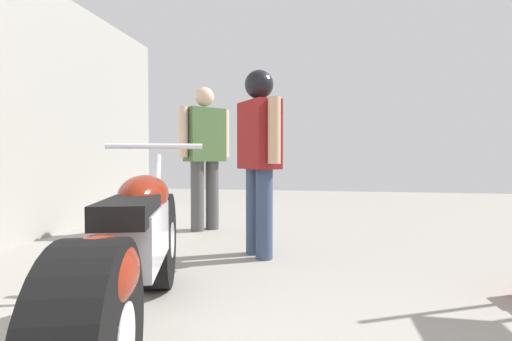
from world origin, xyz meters
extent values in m
plane|color=gray|center=(0.00, 3.13, 0.00)|extent=(15.04, 15.04, 0.00)
cylinder|color=black|center=(-0.86, 2.66, 0.33)|extent=(0.39, 0.69, 0.66)
cylinder|color=silver|center=(-0.86, 2.66, 0.33)|extent=(0.28, 0.30, 0.25)
cube|color=silver|center=(-0.64, 1.95, 0.51)|extent=(0.43, 0.70, 0.29)
ellipsoid|color=maroon|center=(-0.70, 2.16, 0.70)|extent=(0.41, 0.59, 0.23)
cube|color=black|center=(-0.58, 1.77, 0.67)|extent=(0.36, 0.54, 0.10)
ellipsoid|color=maroon|center=(-0.43, 1.28, 0.53)|extent=(0.39, 0.51, 0.25)
cylinder|color=silver|center=(-0.84, 2.62, 0.64)|extent=(0.13, 0.26, 0.60)
cylinder|color=silver|center=(-0.83, 2.58, 0.99)|extent=(0.62, 0.22, 0.04)
cylinder|color=silver|center=(-0.68, 1.61, 0.23)|extent=(0.26, 0.57, 0.09)
cylinder|color=#4C4C4C|center=(-1.11, 4.82, 0.43)|extent=(0.23, 0.23, 0.86)
cylinder|color=#4C4C4C|center=(-1.25, 4.66, 0.43)|extent=(0.23, 0.23, 0.86)
cube|color=#476638|center=(-1.18, 4.74, 1.19)|extent=(0.51, 0.53, 0.66)
cylinder|color=beige|center=(-0.98, 4.96, 1.22)|extent=(0.17, 0.17, 0.61)
cylinder|color=beige|center=(-1.37, 4.52, 1.22)|extent=(0.17, 0.17, 0.61)
sphere|color=beige|center=(-1.18, 4.74, 1.67)|extent=(0.24, 0.24, 0.24)
cylinder|color=#384766|center=(-0.35, 3.69, 0.40)|extent=(0.22, 0.22, 0.81)
cylinder|color=#384766|center=(-0.23, 3.53, 0.40)|extent=(0.22, 0.22, 0.81)
cube|color=maroon|center=(-0.29, 3.61, 1.12)|extent=(0.46, 0.50, 0.62)
cylinder|color=tan|center=(-0.46, 3.83, 1.14)|extent=(0.15, 0.15, 0.57)
cylinder|color=tan|center=(-0.13, 3.38, 1.14)|extent=(0.15, 0.15, 0.57)
sphere|color=black|center=(-0.29, 3.61, 1.56)|extent=(0.22, 0.22, 0.22)
sphere|color=black|center=(-0.29, 3.61, 1.58)|extent=(0.26, 0.26, 0.26)
camera|label=1|loc=(0.29, 0.19, 0.91)|focal=26.55mm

